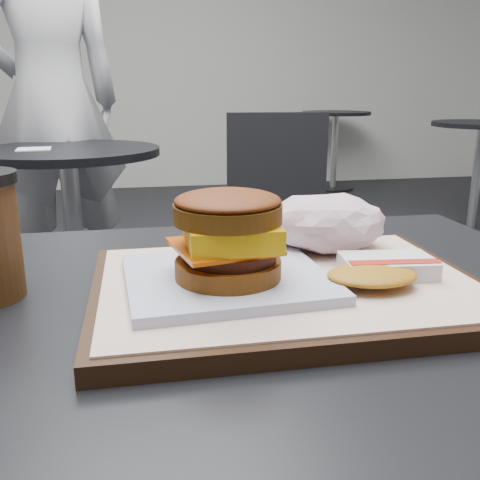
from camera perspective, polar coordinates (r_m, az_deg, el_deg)
name	(u,v)px	position (r m, az deg, el deg)	size (l,w,h in m)	color
customer_table	(232,457)	(0.63, -0.83, -22.17)	(0.80, 0.60, 0.77)	#A5A5AA
serving_tray	(287,288)	(0.54, 5.00, -5.10)	(0.38, 0.28, 0.02)	black
breakfast_sandwich	(228,246)	(0.50, -1.29, -0.68)	(0.20, 0.18, 0.09)	white
hash_brown	(381,270)	(0.54, 14.76, -3.13)	(0.12, 0.10, 0.02)	silver
crumpled_wrapper	(325,223)	(0.63, 9.06, 1.85)	(0.14, 0.11, 0.06)	white
neighbor_table	(71,200)	(2.19, -17.55, 4.14)	(0.70, 0.70, 0.75)	black
napkin	(34,149)	(2.15, -21.14, 9.04)	(0.12, 0.12, 0.00)	white
neighbor_chair	(247,207)	(2.15, 0.73, 3.57)	(0.62, 0.45, 0.88)	#B3B3B8
patron	(51,101)	(2.59, -19.51, 13.83)	(0.67, 0.44, 1.83)	silver
bg_table_near	(480,150)	(4.02, 24.21, 8.75)	(0.66, 0.66, 0.75)	black
bg_table_far	(335,131)	(5.35, 10.11, 11.33)	(0.66, 0.66, 0.75)	black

